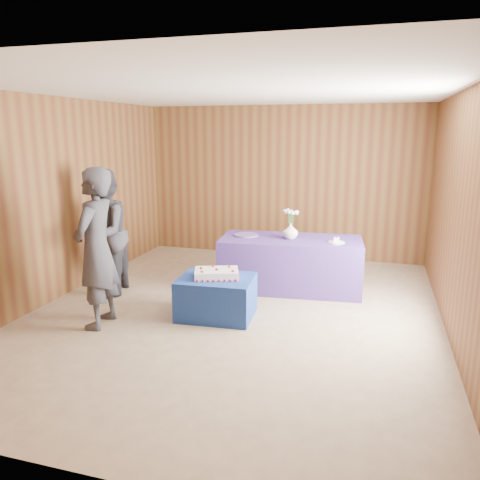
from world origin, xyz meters
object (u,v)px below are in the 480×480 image
at_px(guest_left, 96,249).
at_px(guest_right, 104,234).
at_px(cake_table, 216,297).
at_px(serving_table, 290,264).
at_px(sheet_cake, 217,273).
at_px(vase, 290,231).

height_order(guest_left, guest_right, guest_left).
relative_size(cake_table, guest_right, 0.51).
height_order(cake_table, guest_left, guest_left).
xyz_separation_m(serving_table, guest_right, (-2.42, -0.98, 0.50)).
bearing_deg(guest_left, guest_right, -157.62).
xyz_separation_m(cake_table, guest_right, (-1.73, 0.32, 0.63)).
bearing_deg(serving_table, cake_table, -123.56).
bearing_deg(guest_left, cake_table, 112.14).
xyz_separation_m(serving_table, guest_left, (-1.91, -1.94, 0.56)).
bearing_deg(guest_left, serving_table, 130.06).
distance_m(cake_table, serving_table, 1.48).
height_order(cake_table, guest_right, guest_right).
xyz_separation_m(sheet_cake, guest_right, (-1.73, 0.30, 0.33)).
relative_size(serving_table, vase, 8.89).
bearing_deg(guest_right, sheet_cake, 66.84).
xyz_separation_m(serving_table, sheet_cake, (-0.68, -1.28, 0.17)).
relative_size(sheet_cake, guest_right, 0.37).
xyz_separation_m(vase, guest_left, (-1.90, -1.92, 0.07)).
bearing_deg(guest_left, vase, 129.94).
height_order(vase, guest_left, guest_left).
bearing_deg(serving_table, vase, -122.92).
height_order(cake_table, sheet_cake, sheet_cake).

